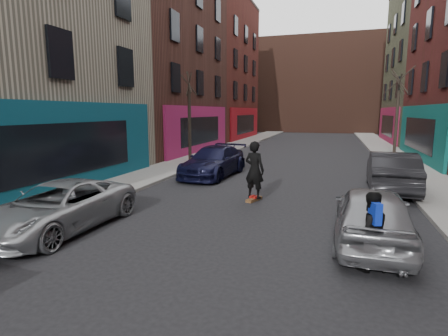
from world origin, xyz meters
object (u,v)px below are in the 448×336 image
Objects in this scene: tree_left_far at (189,107)px; skateboard at (254,199)px; tree_right_far at (398,105)px; parked_left_far at (59,207)px; skateboarder at (254,170)px; parked_left_end at (214,161)px; parked_right_far at (372,215)px; parked_right_end at (391,171)px; pedestrian at (369,231)px.

tree_left_far reaches higher than skateboard.
tree_right_far reaches higher than tree_left_far.
parked_left_far is 6.27m from skateboarder.
skateboarder is at bearing -50.40° from parked_left_end.
parked_left_end is (2.93, -3.94, -2.66)m from tree_left_far.
tree_left_far is at bearing -48.36° from parked_right_far.
parked_left_end is at bearing -53.43° from tree_left_far.
parked_right_end reaches higher than parked_left_end.
pedestrian reaches higher than skateboard.
tree_left_far is 8.12× the size of skateboard.
tree_left_far is 5.59m from parked_left_end.
skateboard is at bearing 47.59° from parked_left_far.
parked_right_end is 2.36× the size of skateboarder.
parked_right_far reaches higher than parked_left_far.
pedestrian is at bearing -50.31° from parked_left_end.
skateboarder is at bearing -114.95° from tree_right_far.
parked_right_far is 4.78m from skateboard.
tree_left_far is 1.42× the size of parked_left_far.
parked_right_end is at bearing -98.91° from tree_right_far.
tree_right_far is at bearing -97.11° from skateboarder.
parked_right_end is 7.94m from pedestrian.
parked_left_far is 0.92× the size of parked_left_end.
tree_right_far is 4.26× the size of pedestrian.
tree_right_far is 14.02m from parked_left_end.
parked_right_far is (7.80, 1.44, 0.08)m from parked_left_far.
pedestrian is (7.60, -0.09, 0.17)m from parked_left_far.
tree_left_far reaches higher than parked_right_far.
parked_right_far is 4.75m from skateboarder.
skateboard is at bearing 35.68° from parked_right_end.
parked_left_far is 7.60m from pedestrian.
parked_right_end is (10.69, -4.93, -2.60)m from tree_left_far.
parked_left_far is at bearing -120.09° from tree_right_far.
pedestrian is (6.28, -8.78, 0.09)m from parked_left_end.
pedestrian is at bearing -99.69° from tree_right_far.
parked_right_end is 5.95× the size of skateboard.
parked_right_far is at bearing -99.90° from tree_right_far.
parked_left_end reaches higher than skateboard.
parked_right_far is (-3.00, -17.20, -2.82)m from tree_right_far.
parked_right_far reaches higher than skateboard.
tree_right_far is at bearing -98.28° from parked_right_far.
tree_left_far is at bearing 143.85° from skateboard.
parked_right_end is (1.29, 6.27, 0.07)m from parked_right_far.
parked_right_end reaches higher than skateboard.
parked_right_end is at bearing -129.18° from skateboarder.
tree_right_far is at bearing 82.89° from skateboard.
skateboard is at bearing -114.95° from tree_right_far.
parked_right_far is 2.08× the size of skateboarder.
pedestrian is at bearing 143.48° from skateboarder.
parked_left_far is at bearing -115.08° from skateboard.
parked_left_far is at bearing -21.47° from pedestrian.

